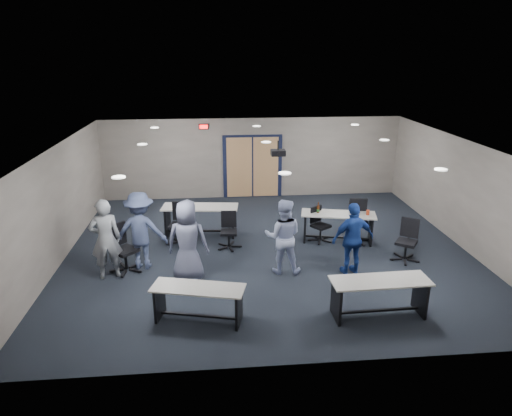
{
  "coord_description": "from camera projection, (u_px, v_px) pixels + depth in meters",
  "views": [
    {
      "loc": [
        -1.28,
        -10.55,
        4.82
      ],
      "look_at": [
        -0.33,
        -0.3,
        1.24
      ],
      "focal_mm": 32.0,
      "sensor_mm": 36.0,
      "label": 1
    }
  ],
  "objects": [
    {
      "name": "chair_back_a",
      "position": [
        179.0,
        224.0,
        11.84
      ],
      "size": [
        0.82,
        0.82,
        1.07
      ],
      "primitive_type": null,
      "rotation": [
        0.0,
        0.0,
        -0.24
      ],
      "color": "black",
      "rests_on": "floor"
    },
    {
      "name": "chair_back_c",
      "position": [
        321.0,
        225.0,
        12.0
      ],
      "size": [
        0.81,
        0.81,
        0.93
      ],
      "primitive_type": null,
      "rotation": [
        0.0,
        0.0,
        0.6
      ],
      "color": "black",
      "rests_on": "floor"
    },
    {
      "name": "exit_sign",
      "position": [
        204.0,
        127.0,
        14.85
      ],
      "size": [
        0.32,
        0.07,
        0.18
      ],
      "color": "black",
      "rests_on": "back_wall"
    },
    {
      "name": "table_front_left",
      "position": [
        198.0,
        298.0,
        8.44
      ],
      "size": [
        1.8,
        0.97,
        0.7
      ],
      "rotation": [
        0.0,
        0.0,
        -0.24
      ],
      "color": "silver",
      "rests_on": "floor"
    },
    {
      "name": "back_wall",
      "position": [
        252.0,
        158.0,
        15.41
      ],
      "size": [
        10.0,
        0.04,
        2.7
      ],
      "primitive_type": "cube",
      "color": "slate",
      "rests_on": "floor"
    },
    {
      "name": "double_door",
      "position": [
        253.0,
        167.0,
        15.47
      ],
      "size": [
        2.0,
        0.07,
        2.2
      ],
      "color": "#101632",
      "rests_on": "back_wall"
    },
    {
      "name": "table_back_left",
      "position": [
        200.0,
        215.0,
        12.37
      ],
      "size": [
        2.09,
        0.89,
        0.82
      ],
      "rotation": [
        0.0,
        0.0,
        -0.11
      ],
      "color": "silver",
      "rests_on": "floor"
    },
    {
      "name": "ceiling",
      "position": [
        269.0,
        145.0,
        10.73
      ],
      "size": [
        10.0,
        9.0,
        0.04
      ],
      "primitive_type": "cube",
      "color": "white",
      "rests_on": "back_wall"
    },
    {
      "name": "chair_back_d",
      "position": [
        359.0,
        222.0,
        11.94
      ],
      "size": [
        0.79,
        0.79,
        1.12
      ],
      "primitive_type": null,
      "rotation": [
        0.0,
        0.0,
        -0.13
      ],
      "color": "black",
      "rests_on": "floor"
    },
    {
      "name": "ceiling_can_lights",
      "position": [
        267.0,
        144.0,
        10.98
      ],
      "size": [
        6.24,
        5.74,
        0.02
      ],
      "primitive_type": null,
      "color": "white",
      "rests_on": "ceiling"
    },
    {
      "name": "left_wall",
      "position": [
        58.0,
        205.0,
        10.74
      ],
      "size": [
        0.04,
        9.0,
        2.7
      ],
      "primitive_type": "cube",
      "color": "slate",
      "rests_on": "floor"
    },
    {
      "name": "floor",
      "position": [
        268.0,
        250.0,
        11.62
      ],
      "size": [
        10.0,
        10.0,
        0.0
      ],
      "primitive_type": "plane",
      "color": "black",
      "rests_on": "ground"
    },
    {
      "name": "chair_loose_left",
      "position": [
        125.0,
        249.0,
        10.33
      ],
      "size": [
        0.98,
        0.98,
        1.11
      ],
      "primitive_type": null,
      "rotation": [
        0.0,
        0.0,
        0.83
      ],
      "color": "black",
      "rests_on": "floor"
    },
    {
      "name": "person_back",
      "position": [
        141.0,
        231.0,
        10.4
      ],
      "size": [
        1.23,
        0.76,
        1.83
      ],
      "primitive_type": "imported",
      "rotation": [
        0.0,
        0.0,
        3.07
      ],
      "color": "#43517A",
      "rests_on": "floor"
    },
    {
      "name": "right_wall",
      "position": [
        463.0,
        194.0,
        11.61
      ],
      "size": [
        0.04,
        9.0,
        2.7
      ],
      "primitive_type": "cube",
      "color": "slate",
      "rests_on": "floor"
    },
    {
      "name": "ceiling_projector",
      "position": [
        278.0,
        153.0,
        11.32
      ],
      "size": [
        0.35,
        0.32,
        0.37
      ],
      "color": "black",
      "rests_on": "ceiling"
    },
    {
      "name": "front_wall",
      "position": [
        303.0,
        290.0,
        6.94
      ],
      "size": [
        10.0,
        0.04,
        2.7
      ],
      "primitive_type": "cube",
      "color": "slate",
      "rests_on": "floor"
    },
    {
      "name": "chair_back_b",
      "position": [
        229.0,
        231.0,
        11.58
      ],
      "size": [
        0.63,
        0.63,
        0.94
      ],
      "primitive_type": null,
      "rotation": [
        0.0,
        0.0,
        -0.07
      ],
      "color": "black",
      "rests_on": "floor"
    },
    {
      "name": "person_plaid",
      "position": [
        188.0,
        241.0,
        9.83
      ],
      "size": [
        0.96,
        0.7,
        1.83
      ],
      "primitive_type": "imported",
      "rotation": [
        0.0,
        0.0,
        3.01
      ],
      "color": "slate",
      "rests_on": "floor"
    },
    {
      "name": "chair_loose_right",
      "position": [
        406.0,
        241.0,
        10.87
      ],
      "size": [
        0.89,
        0.89,
        1.02
      ],
      "primitive_type": null,
      "rotation": [
        0.0,
        0.0,
        -0.63
      ],
      "color": "black",
      "rests_on": "floor"
    },
    {
      "name": "person_navy",
      "position": [
        353.0,
        239.0,
        10.14
      ],
      "size": [
        1.04,
        0.57,
        1.68
      ],
      "primitive_type": "imported",
      "rotation": [
        0.0,
        0.0,
        3.32
      ],
      "color": "navy",
      "rests_on": "floor"
    },
    {
      "name": "table_back_right",
      "position": [
        338.0,
        222.0,
        11.97
      ],
      "size": [
        2.01,
        1.05,
        1.06
      ],
      "rotation": [
        0.0,
        0.0,
        -0.23
      ],
      "color": "silver",
      "rests_on": "floor"
    },
    {
      "name": "person_lightblue",
      "position": [
        283.0,
        236.0,
        10.2
      ],
      "size": [
        0.94,
        0.79,
        1.74
      ],
      "primitive_type": "imported",
      "rotation": [
        0.0,
        0.0,
        2.97
      ],
      "color": "#B5C2EF",
      "rests_on": "floor"
    },
    {
      "name": "person_gray",
      "position": [
        106.0,
        239.0,
        9.93
      ],
      "size": [
        0.76,
        0.6,
        1.83
      ],
      "primitive_type": "imported",
      "rotation": [
        0.0,
        0.0,
        3.4
      ],
      "color": "#91969E",
      "rests_on": "floor"
    },
    {
      "name": "table_front_right",
      "position": [
        379.0,
        291.0,
        8.58
      ],
      "size": [
        1.88,
        0.67,
        0.75
      ],
      "rotation": [
        0.0,
        0.0,
        0.03
      ],
      "color": "silver",
      "rests_on": "floor"
    }
  ]
}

